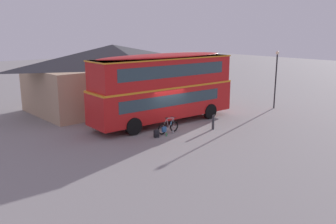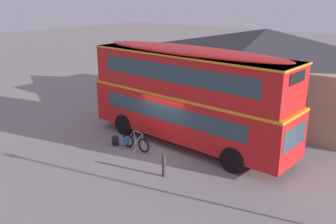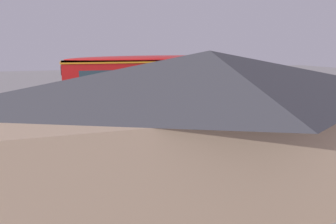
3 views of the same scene
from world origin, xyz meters
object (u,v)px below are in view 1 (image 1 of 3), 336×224
backpack_on_ground (156,133)px  water_bottle_clear_plastic (173,132)px  street_lamp (276,73)px  water_bottle_green_metal (166,134)px  touring_bicycle (168,128)px  double_decker_bus (164,85)px  kerb_bollard (213,122)px

backpack_on_ground → water_bottle_clear_plastic: bearing=-0.1°
street_lamp → backpack_on_ground: bearing=-179.4°
water_bottle_green_metal → street_lamp: size_ratio=0.05×
water_bottle_clear_plastic → touring_bicycle: bearing=135.0°
double_decker_bus → touring_bicycle: 3.49m
water_bottle_green_metal → kerb_bollard: size_ratio=0.24×
kerb_bollard → touring_bicycle: bearing=156.8°
double_decker_bus → kerb_bollard: double_decker_bus is taller
double_decker_bus → touring_bicycle: double_decker_bus is taller
street_lamp → kerb_bollard: (-8.60, -1.11, -2.39)m
kerb_bollard → double_decker_bus: bearing=111.3°
water_bottle_green_metal → kerb_bollard: bearing=-13.3°
water_bottle_green_metal → water_bottle_clear_plastic: bearing=15.8°
double_decker_bus → water_bottle_green_metal: 4.15m
double_decker_bus → backpack_on_ground: size_ratio=21.70×
touring_bicycle → backpack_on_ground: bearing=-168.1°
touring_bicycle → backpack_on_ground: 1.12m
backpack_on_ground → water_bottle_green_metal: bearing=-18.3°
double_decker_bus → water_bottle_green_metal: bearing=-127.4°
water_bottle_clear_plastic → kerb_bollard: kerb_bollard is taller
backpack_on_ground → water_bottle_green_metal: size_ratio=2.10×
water_bottle_green_metal → street_lamp: (11.92, 0.33, 2.78)m
water_bottle_green_metal → backpack_on_ground: bearing=161.7°
water_bottle_green_metal → water_bottle_clear_plastic: 0.74m
touring_bicycle → water_bottle_clear_plastic: (0.23, -0.23, -0.27)m
water_bottle_green_metal → kerb_bollard: 3.43m
touring_bicycle → water_bottle_green_metal: (-0.48, -0.43, -0.26)m
kerb_bollard → backpack_on_ground: bearing=165.9°
touring_bicycle → backpack_on_ground: (-1.09, -0.23, -0.11)m
double_decker_bus → street_lamp: bearing=-12.9°
double_decker_bus → backpack_on_ground: bearing=-137.4°
backpack_on_ground → street_lamp: 12.81m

